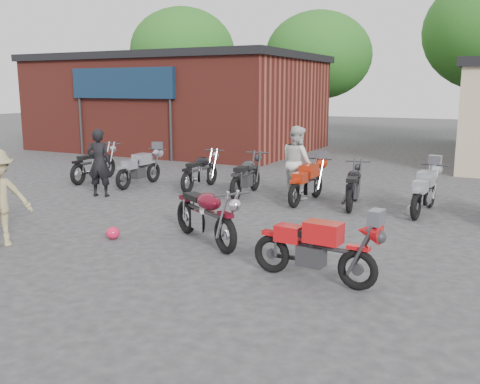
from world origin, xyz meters
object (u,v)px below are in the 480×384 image
at_px(row_bike_3, 246,173).
at_px(person_light, 297,162).
at_px(row_bike_4, 307,180).
at_px(vintage_motorcycle, 206,211).
at_px(row_bike_5, 353,184).
at_px(person_dark, 99,163).
at_px(row_bike_6, 425,189).
at_px(sportbike, 316,246).
at_px(helmet, 113,233).
at_px(row_bike_0, 94,162).
at_px(row_bike_1, 140,167).
at_px(row_bike_2, 200,169).

bearing_deg(row_bike_3, person_light, -83.34).
bearing_deg(person_light, row_bike_4, 177.68).
xyz_separation_m(vintage_motorcycle, row_bike_5, (1.56, 4.31, -0.06)).
xyz_separation_m(person_dark, row_bike_3, (3.37, 1.87, -0.30)).
relative_size(row_bike_4, row_bike_6, 0.99).
bearing_deg(sportbike, row_bike_6, 86.83).
relative_size(vintage_motorcycle, row_bike_5, 1.11).
distance_m(helmet, row_bike_4, 5.27).
distance_m(person_dark, row_bike_0, 2.50).
relative_size(person_light, row_bike_3, 0.92).
bearing_deg(row_bike_1, row_bike_6, -88.76).
height_order(person_dark, row_bike_6, person_dark).
distance_m(vintage_motorcycle, person_light, 4.68).
bearing_deg(row_bike_2, vintage_motorcycle, -150.94).
xyz_separation_m(helmet, row_bike_0, (-4.76, 4.77, 0.48)).
height_order(sportbike, row_bike_6, row_bike_6).
relative_size(vintage_motorcycle, row_bike_2, 1.08).
bearing_deg(row_bike_1, row_bike_3, -87.10).
bearing_deg(row_bike_0, person_light, -91.44).
bearing_deg(row_bike_3, person_dark, 112.29).
height_order(row_bike_2, row_bike_6, same).
distance_m(vintage_motorcycle, row_bike_2, 5.43).
bearing_deg(row_bike_5, row_bike_6, -98.54).
distance_m(sportbike, row_bike_3, 6.52).
bearing_deg(vintage_motorcycle, row_bike_5, 101.52).
distance_m(vintage_motorcycle, row_bike_6, 5.38).
bearing_deg(row_bike_2, sportbike, -139.29).
distance_m(vintage_motorcycle, helmet, 1.88).
xyz_separation_m(row_bike_3, row_bike_5, (2.90, -0.05, -0.03)).
xyz_separation_m(person_dark, row_bike_2, (1.81, 2.10, -0.32)).
bearing_deg(row_bike_0, helmet, -140.46).
bearing_deg(person_dark, helmet, 115.74).
relative_size(person_dark, row_bike_4, 0.92).
bearing_deg(row_bike_3, sportbike, -151.15).
distance_m(row_bike_0, row_bike_6, 9.68).
height_order(row_bike_2, row_bike_4, row_bike_2).
height_order(row_bike_0, row_bike_2, row_bike_0).
bearing_deg(row_bike_1, row_bike_5, -88.75).
distance_m(row_bike_1, row_bike_4, 5.13).
bearing_deg(helmet, row_bike_3, 85.57).
relative_size(row_bike_3, row_bike_4, 1.05).
xyz_separation_m(sportbike, row_bike_0, (-8.93, 5.17, 0.05)).
xyz_separation_m(row_bike_4, row_bike_5, (1.17, 0.05, -0.01)).
bearing_deg(person_light, row_bike_1, 47.30).
bearing_deg(vintage_motorcycle, helmet, -130.93).
height_order(row_bike_1, row_bike_4, row_bike_4).
xyz_separation_m(helmet, row_bike_2, (-1.18, 5.13, 0.45)).
bearing_deg(row_bike_5, row_bike_1, 81.50).
distance_m(person_light, row_bike_5, 1.67).
bearing_deg(person_light, row_bike_6, -144.28).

